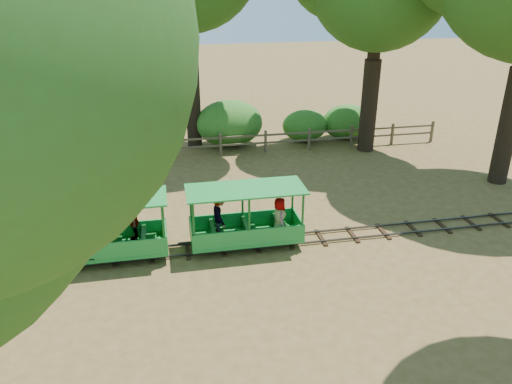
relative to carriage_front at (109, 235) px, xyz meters
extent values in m
plane|color=olive|center=(5.10, 0.01, -0.77)|extent=(90.00, 90.00, 0.00)
cube|color=#3F3D3A|center=(5.10, -0.29, -0.69)|extent=(22.00, 0.05, 0.05)
cube|color=#3F3D3A|center=(5.10, 0.31, -0.69)|extent=(22.00, 0.05, 0.05)
cube|color=#382314|center=(5.10, 0.01, -0.74)|extent=(0.12, 1.00, 0.05)
cube|color=#382314|center=(0.10, 0.01, -0.74)|extent=(0.12, 1.00, 0.05)
cube|color=#382314|center=(10.10, 0.01, -0.74)|extent=(0.12, 1.00, 0.05)
cube|color=black|center=(-2.68, 0.01, -0.07)|extent=(0.99, 0.77, 0.61)
cube|color=black|center=(-2.68, 0.01, 0.26)|extent=(1.05, 0.84, 0.04)
cylinder|color=maroon|center=(-2.79, 0.41, -0.47)|extent=(0.40, 0.07, 0.40)
cube|color=green|center=(-0.03, 0.01, -0.46)|extent=(3.19, 1.22, 0.09)
cube|color=#156021|center=(-0.03, 0.01, -0.58)|extent=(2.87, 0.47, 0.13)
cube|color=green|center=(-0.03, -0.56, -0.18)|extent=(3.19, 0.06, 0.47)
cube|color=green|center=(-0.03, 0.59, -0.18)|extent=(3.19, 0.06, 0.47)
cube|color=green|center=(-0.03, 0.01, 1.04)|extent=(3.33, 1.36, 0.05)
cylinder|color=#156021|center=(-1.55, -0.54, 0.29)|extent=(0.07, 0.07, 1.50)
cylinder|color=#156021|center=(-1.55, 0.57, 0.29)|extent=(0.07, 0.07, 1.50)
cylinder|color=#156021|center=(1.49, -0.54, 0.29)|extent=(0.07, 0.07, 1.50)
cylinder|color=#156021|center=(1.49, 0.57, 0.29)|extent=(0.07, 0.07, 1.50)
cube|color=#156021|center=(-0.99, 0.01, -0.23)|extent=(0.11, 1.03, 0.38)
cube|color=#156021|center=(-0.03, 0.01, -0.23)|extent=(0.11, 1.03, 0.38)
cube|color=#156021|center=(0.92, 0.01, -0.23)|extent=(0.11, 1.03, 0.38)
cylinder|color=black|center=(-1.06, -0.31, -0.54)|extent=(0.26, 0.06, 0.26)
cylinder|color=black|center=(-1.06, 0.33, -0.54)|extent=(0.26, 0.06, 0.26)
cylinder|color=black|center=(0.99, -0.31, -0.54)|extent=(0.26, 0.06, 0.26)
cylinder|color=black|center=(0.99, 0.33, -0.54)|extent=(0.26, 0.06, 0.26)
imported|color=gray|center=(-0.45, -0.33, 0.18)|extent=(0.49, 0.61, 1.20)
imported|color=gray|center=(0.66, 0.33, 0.20)|extent=(0.36, 0.75, 1.24)
cube|color=green|center=(3.81, 0.01, -0.46)|extent=(3.19, 1.22, 0.09)
cube|color=#156021|center=(3.81, 0.01, -0.58)|extent=(2.87, 0.47, 0.13)
cube|color=green|center=(3.81, -0.56, -0.18)|extent=(3.19, 0.06, 0.47)
cube|color=green|center=(3.81, 0.59, -0.18)|extent=(3.19, 0.06, 0.47)
cube|color=green|center=(3.81, 0.01, 1.04)|extent=(3.33, 1.36, 0.05)
cylinder|color=#156021|center=(2.29, -0.54, 0.29)|extent=(0.07, 0.07, 1.50)
cylinder|color=#156021|center=(2.29, 0.57, 0.29)|extent=(0.07, 0.07, 1.50)
cylinder|color=#156021|center=(5.33, -0.54, 0.29)|extent=(0.07, 0.07, 1.50)
cylinder|color=#156021|center=(5.33, 0.57, 0.29)|extent=(0.07, 0.07, 1.50)
cube|color=#156021|center=(2.85, 0.01, -0.23)|extent=(0.11, 1.03, 0.38)
cube|color=#156021|center=(3.81, 0.01, -0.23)|extent=(0.11, 1.03, 0.38)
cube|color=#156021|center=(4.76, 0.01, -0.23)|extent=(0.11, 1.03, 0.38)
cylinder|color=black|center=(2.79, -0.31, -0.54)|extent=(0.26, 0.06, 0.26)
cylinder|color=black|center=(2.79, 0.33, -0.54)|extent=(0.26, 0.06, 0.26)
cylinder|color=black|center=(4.83, -0.31, -0.54)|extent=(0.26, 0.06, 0.26)
cylinder|color=black|center=(4.83, 0.33, -0.54)|extent=(0.26, 0.06, 0.26)
imported|color=gray|center=(3.07, 0.19, 0.24)|extent=(0.58, 0.89, 1.30)
imported|color=gray|center=(4.73, -0.23, 0.19)|extent=(0.39, 0.59, 1.21)
cylinder|color=#2D2116|center=(-3.40, 6.01, 1.13)|extent=(0.70, 0.70, 3.80)
cylinder|color=#2D2116|center=(-3.40, 6.01, 4.11)|extent=(0.52, 0.53, 2.17)
cylinder|color=#2D2116|center=(3.10, 9.51, 1.50)|extent=(0.66, 0.66, 4.54)
cylinder|color=#2D2116|center=(3.10, 9.51, 5.07)|extent=(0.50, 0.50, 2.60)
cylinder|color=#2D2116|center=(10.60, 7.51, 1.23)|extent=(0.72, 0.72, 4.00)
cylinder|color=#2D2116|center=(10.60, 7.51, 4.38)|extent=(0.54, 0.54, 2.29)
cylinder|color=#2D2116|center=(14.10, 3.01, 1.39)|extent=(0.68, 0.68, 4.32)
cube|color=brown|center=(-3.90, 8.01, -0.27)|extent=(0.10, 0.10, 1.00)
cube|color=brown|center=(-1.90, 8.01, -0.27)|extent=(0.10, 0.10, 1.00)
cube|color=brown|center=(0.10, 8.01, -0.27)|extent=(0.10, 0.10, 1.00)
cube|color=brown|center=(2.10, 8.01, -0.27)|extent=(0.10, 0.10, 1.00)
cube|color=brown|center=(4.10, 8.01, -0.27)|extent=(0.10, 0.10, 1.00)
cube|color=brown|center=(6.10, 8.01, -0.27)|extent=(0.10, 0.10, 1.00)
cube|color=brown|center=(8.10, 8.01, -0.27)|extent=(0.10, 0.10, 1.00)
cube|color=brown|center=(10.10, 8.01, -0.27)|extent=(0.10, 0.10, 1.00)
cube|color=brown|center=(12.10, 8.01, -0.27)|extent=(0.10, 0.10, 1.00)
cube|color=brown|center=(14.10, 8.01, -0.27)|extent=(0.10, 0.10, 1.00)
cube|color=brown|center=(5.10, 8.01, 0.03)|extent=(18.00, 0.06, 0.08)
cube|color=brown|center=(5.10, 8.01, -0.32)|extent=(18.00, 0.06, 0.08)
ellipsoid|color=#2D6B1E|center=(-3.90, 9.31, -0.04)|extent=(2.12, 1.63, 1.47)
ellipsoid|color=#2D6B1E|center=(4.69, 9.31, 0.28)|extent=(3.04, 2.34, 2.11)
ellipsoid|color=#2D6B1E|center=(8.28, 9.31, -0.03)|extent=(2.15, 1.65, 1.49)
ellipsoid|color=#2D6B1E|center=(10.34, 9.31, 0.05)|extent=(2.36, 1.81, 1.63)
camera|label=1|loc=(1.64, -12.54, 6.57)|focal=35.00mm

